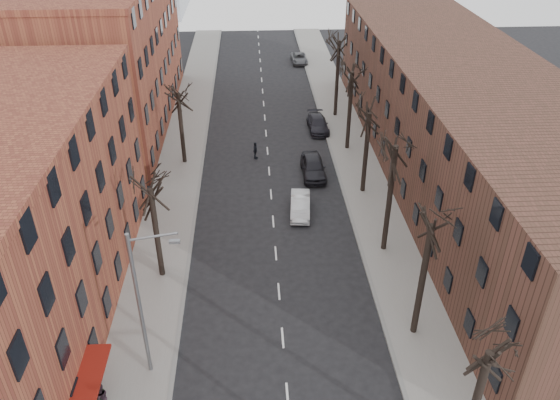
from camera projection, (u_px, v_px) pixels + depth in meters
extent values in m
cube|color=gray|center=(182.00, 157.00, 50.46)|extent=(4.00, 90.00, 0.15)
cube|color=gray|center=(353.00, 153.00, 51.22)|extent=(4.00, 90.00, 0.15)
cube|color=brown|center=(103.00, 56.00, 54.08)|extent=(12.00, 28.00, 14.00)
cube|color=#523026|center=(464.00, 124.00, 44.76)|extent=(12.00, 50.00, 10.00)
cylinder|color=slate|center=(140.00, 308.00, 26.93)|extent=(0.20, 0.20, 9.00)
cylinder|color=slate|center=(152.00, 237.00, 24.73)|extent=(2.39, 0.12, 0.46)
cube|color=slate|center=(175.00, 241.00, 24.93)|extent=(0.50, 0.22, 0.14)
imported|color=silver|center=(300.00, 205.00, 42.19)|extent=(1.83, 4.30, 1.38)
imported|color=black|center=(313.00, 167.00, 47.27)|extent=(2.01, 4.90, 1.66)
imported|color=black|center=(318.00, 124.00, 55.40)|extent=(2.06, 4.78, 1.37)
imported|color=#53555A|center=(299.00, 58.00, 74.28)|extent=(2.12, 4.45, 1.23)
imported|color=black|center=(101.00, 398.00, 26.65)|extent=(1.01, 0.94, 1.67)
imported|color=black|center=(255.00, 151.00, 49.95)|extent=(0.56, 1.02, 1.64)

